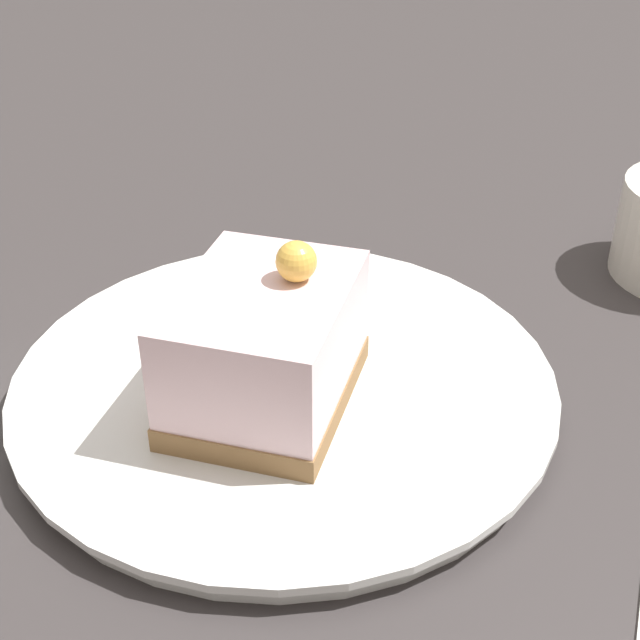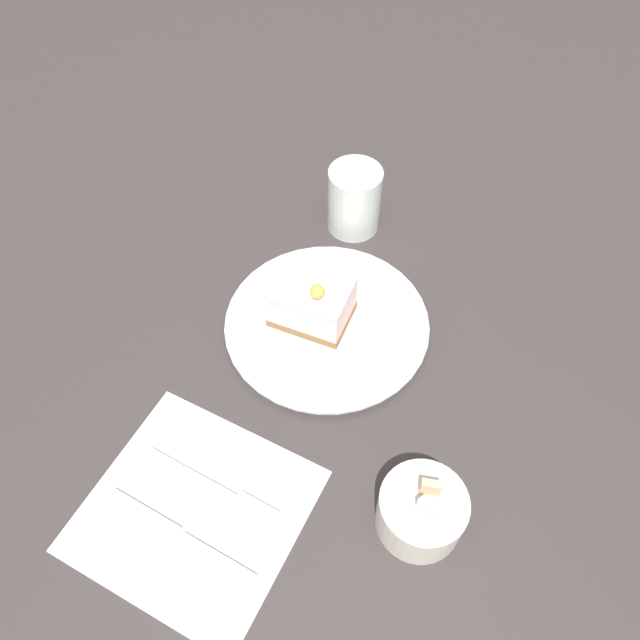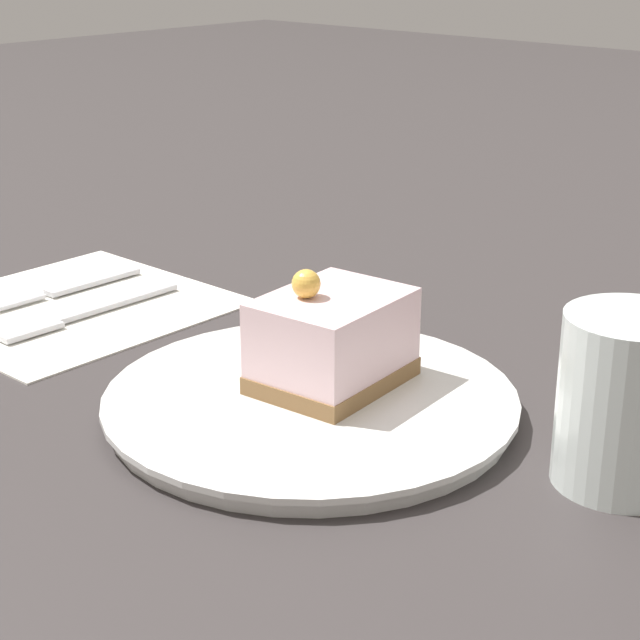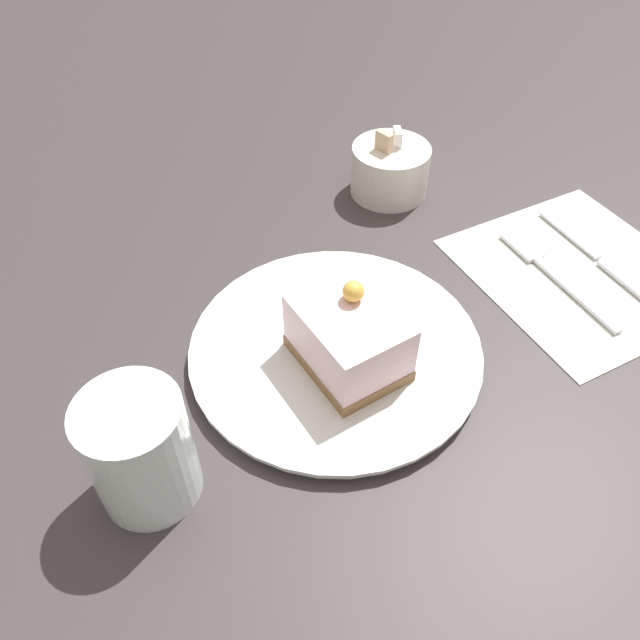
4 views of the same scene
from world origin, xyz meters
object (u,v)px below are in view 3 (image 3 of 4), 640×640
at_px(plate, 311,403).
at_px(knife, 66,289).
at_px(drinking_glass, 626,401).
at_px(fork, 76,315).
at_px(cake_slice, 332,340).

xyz_separation_m(plate, knife, (0.30, -0.03, -0.00)).
xyz_separation_m(plate, drinking_glass, (-0.18, -0.05, 0.04)).
height_order(plate, fork, plate).
relative_size(fork, knife, 0.92).
relative_size(cake_slice, drinking_glass, 1.04).
relative_size(cake_slice, knife, 0.57).
xyz_separation_m(fork, knife, (0.06, -0.03, -0.00)).
height_order(cake_slice, drinking_glass, drinking_glass).
distance_m(fork, drinking_glass, 0.43).
bearing_deg(cake_slice, knife, -7.36).
bearing_deg(drinking_glass, cake_slice, 9.75).
distance_m(knife, drinking_glass, 0.49).
relative_size(plate, knife, 1.46).
xyz_separation_m(cake_slice, fork, (0.25, 0.02, -0.04)).
height_order(knife, drinking_glass, drinking_glass).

